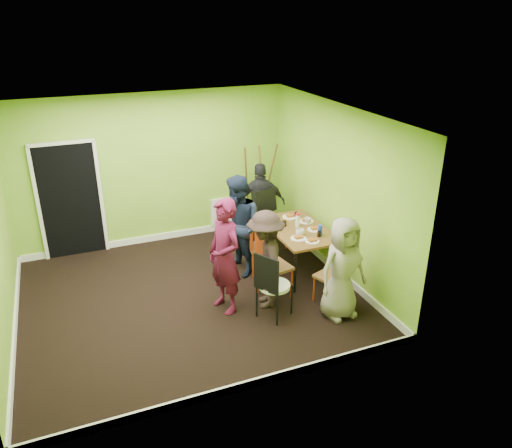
% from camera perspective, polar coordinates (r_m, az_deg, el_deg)
% --- Properties ---
extents(ground, '(5.00, 5.00, 0.00)m').
position_cam_1_polar(ground, '(7.90, -7.51, -8.23)').
color(ground, black).
rests_on(ground, ground).
extents(room_walls, '(5.04, 4.54, 2.82)m').
position_cam_1_polar(room_walls, '(7.46, -8.17, -1.64)').
color(room_walls, '#78AA2B').
rests_on(room_walls, ground).
extents(dining_table, '(0.90, 1.50, 0.75)m').
position_cam_1_polar(dining_table, '(8.35, 4.88, -0.84)').
color(dining_table, black).
rests_on(dining_table, ground).
extents(chair_left_far, '(0.47, 0.46, 0.96)m').
position_cam_1_polar(chair_left_far, '(8.28, 0.03, -2.14)').
color(chair_left_far, '#CB4213').
rests_on(chair_left_far, ground).
extents(chair_left_near, '(0.52, 0.51, 1.08)m').
position_cam_1_polar(chair_left_near, '(7.54, 1.60, -4.37)').
color(chair_left_near, '#CB4213').
rests_on(chair_left_near, ground).
extents(chair_back_end, '(0.57, 0.63, 1.10)m').
position_cam_1_polar(chair_back_end, '(9.13, 1.12, 1.98)').
color(chair_back_end, '#CB4213').
rests_on(chair_back_end, ground).
extents(chair_front_end, '(0.50, 0.50, 0.94)m').
position_cam_1_polar(chair_front_end, '(7.49, 8.99, -5.52)').
color(chair_front_end, '#CB4213').
rests_on(chair_front_end, ground).
extents(chair_bentwood, '(0.55, 0.55, 1.04)m').
position_cam_1_polar(chair_bentwood, '(7.06, 1.79, -6.74)').
color(chair_bentwood, black).
rests_on(chair_bentwood, ground).
extents(easel, '(0.70, 0.66, 1.74)m').
position_cam_1_polar(easel, '(9.83, 0.34, 4.13)').
color(easel, brown).
rests_on(easel, ground).
extents(plate_near_left, '(0.23, 0.23, 0.01)m').
position_cam_1_polar(plate_near_left, '(8.56, 1.90, 0.31)').
color(plate_near_left, white).
rests_on(plate_near_left, dining_table).
extents(plate_near_right, '(0.25, 0.25, 0.01)m').
position_cam_1_polar(plate_near_right, '(7.96, 4.88, -1.64)').
color(plate_near_right, white).
rests_on(plate_near_right, dining_table).
extents(plate_far_back, '(0.26, 0.26, 0.01)m').
position_cam_1_polar(plate_far_back, '(8.76, 3.90, 0.82)').
color(plate_far_back, white).
rests_on(plate_far_back, dining_table).
extents(plate_far_front, '(0.22, 0.22, 0.01)m').
position_cam_1_polar(plate_far_front, '(7.88, 6.46, -1.98)').
color(plate_far_front, white).
rests_on(plate_far_front, dining_table).
extents(plate_wall_back, '(0.26, 0.26, 0.01)m').
position_cam_1_polar(plate_wall_back, '(8.60, 5.74, 0.31)').
color(plate_wall_back, white).
rests_on(plate_wall_back, dining_table).
extents(plate_wall_front, '(0.25, 0.25, 0.01)m').
position_cam_1_polar(plate_wall_front, '(8.30, 6.73, -0.62)').
color(plate_wall_front, white).
rests_on(plate_wall_front, dining_table).
extents(thermos, '(0.07, 0.07, 0.21)m').
position_cam_1_polar(thermos, '(8.35, 4.77, 0.37)').
color(thermos, white).
rests_on(thermos, dining_table).
extents(blue_bottle, '(0.07, 0.07, 0.18)m').
position_cam_1_polar(blue_bottle, '(8.08, 7.33, -0.71)').
color(blue_bottle, '#193ABD').
rests_on(blue_bottle, dining_table).
extents(orange_bottle, '(0.03, 0.03, 0.08)m').
position_cam_1_polar(orange_bottle, '(8.46, 3.23, 0.25)').
color(orange_bottle, '#CB4213').
rests_on(orange_bottle, dining_table).
extents(glass_mid, '(0.07, 0.07, 0.09)m').
position_cam_1_polar(glass_mid, '(8.38, 3.27, 0.06)').
color(glass_mid, black).
rests_on(glass_mid, dining_table).
extents(glass_back, '(0.06, 0.06, 0.09)m').
position_cam_1_polar(glass_back, '(8.76, 4.59, 1.09)').
color(glass_back, black).
rests_on(glass_back, dining_table).
extents(glass_front, '(0.06, 0.06, 0.10)m').
position_cam_1_polar(glass_front, '(8.04, 7.21, -1.12)').
color(glass_front, black).
rests_on(glass_front, dining_table).
extents(cup_a, '(0.14, 0.14, 0.11)m').
position_cam_1_polar(cup_a, '(8.05, 5.06, -0.95)').
color(cup_a, white).
rests_on(cup_a, dining_table).
extents(cup_b, '(0.11, 0.11, 0.10)m').
position_cam_1_polar(cup_b, '(8.50, 5.88, 0.37)').
color(cup_b, white).
rests_on(cup_b, dining_table).
extents(person_standing, '(0.58, 0.72, 1.73)m').
position_cam_1_polar(person_standing, '(7.14, -3.58, -3.73)').
color(person_standing, '#550E2E').
rests_on(person_standing, ground).
extents(person_left_far, '(0.78, 0.93, 1.69)m').
position_cam_1_polar(person_left_far, '(8.13, -2.01, -0.31)').
color(person_left_far, '#151F36').
rests_on(person_left_far, ground).
extents(person_left_near, '(0.81, 1.09, 1.50)m').
position_cam_1_polar(person_left_near, '(7.28, 1.11, -4.10)').
color(person_left_near, black).
rests_on(person_left_near, ground).
extents(person_back_end, '(0.97, 0.62, 1.54)m').
position_cam_1_polar(person_back_end, '(9.31, 0.57, 2.39)').
color(person_back_end, black).
rests_on(person_back_end, ground).
extents(person_front_end, '(0.80, 0.57, 1.52)m').
position_cam_1_polar(person_front_end, '(7.13, 9.86, -5.03)').
color(person_front_end, gray).
rests_on(person_front_end, ground).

